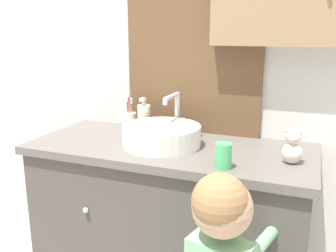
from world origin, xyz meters
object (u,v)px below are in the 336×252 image
object	(u,v)px
sink_basin	(162,135)
toothbrush_holder	(130,120)
teddy_bear	(292,147)
soap_dispenser	(144,118)
drinking_cup	(223,156)

from	to	relation	value
sink_basin	toothbrush_holder	bearing A→B (deg)	143.77
sink_basin	toothbrush_holder	size ratio (longest dim) A/B	2.04
toothbrush_holder	teddy_bear	bearing A→B (deg)	-15.56
toothbrush_holder	soap_dispenser	xyz separation A→B (m)	(0.09, -0.02, 0.02)
sink_basin	soap_dispenser	bearing A→B (deg)	135.33
sink_basin	teddy_bear	world-z (taller)	sink_basin
toothbrush_holder	drinking_cup	xyz separation A→B (m)	(0.57, -0.37, -0.00)
toothbrush_holder	teddy_bear	xyz separation A→B (m)	(0.80, -0.22, 0.01)
teddy_bear	sink_basin	bearing A→B (deg)	176.20
toothbrush_holder	soap_dispenser	world-z (taller)	toothbrush_holder
toothbrush_holder	soap_dispenser	size ratio (longest dim) A/B	1.10
soap_dispenser	drinking_cup	xyz separation A→B (m)	(0.48, -0.34, -0.02)
toothbrush_holder	soap_dispenser	distance (m)	0.10
soap_dispenser	drinking_cup	bearing A→B (deg)	-35.54
soap_dispenser	teddy_bear	xyz separation A→B (m)	(0.71, -0.20, -0.01)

